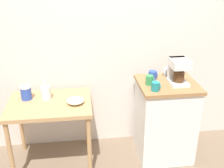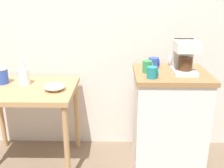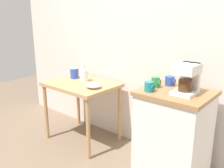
# 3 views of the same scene
# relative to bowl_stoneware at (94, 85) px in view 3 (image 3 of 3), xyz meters

# --- Properties ---
(ground_plane) EXTENTS (8.00, 8.00, 0.00)m
(ground_plane) POSITION_rel_bowl_stoneware_xyz_m (0.33, -0.01, -0.77)
(ground_plane) COLOR #7A6651
(back_wall) EXTENTS (4.40, 0.10, 2.80)m
(back_wall) POSITION_rel_bowl_stoneware_xyz_m (0.43, 0.48, 0.63)
(back_wall) COLOR silver
(back_wall) RESTS_ON ground_plane
(wooden_table) EXTENTS (0.83, 0.62, 0.74)m
(wooden_table) POSITION_rel_bowl_stoneware_xyz_m (-0.26, 0.06, -0.13)
(wooden_table) COLOR tan
(wooden_table) RESTS_ON ground_plane
(kitchen_counter) EXTENTS (0.60, 0.55, 0.88)m
(kitchen_counter) POSITION_rel_bowl_stoneware_xyz_m (0.95, 0.07, -0.33)
(kitchen_counter) COLOR white
(kitchen_counter) RESTS_ON ground_plane
(bowl_stoneware) EXTENTS (0.17, 0.17, 0.06)m
(bowl_stoneware) POSITION_rel_bowl_stoneware_xyz_m (0.00, 0.00, 0.00)
(bowl_stoneware) COLOR beige
(bowl_stoneware) RESTS_ON wooden_table
(glass_carafe_vase) EXTENTS (0.10, 0.10, 0.21)m
(glass_carafe_vase) POSITION_rel_bowl_stoneware_xyz_m (-0.29, 0.14, 0.04)
(glass_carafe_vase) COLOR silver
(glass_carafe_vase) RESTS_ON wooden_table
(canister_enamel) EXTENTS (0.11, 0.11, 0.14)m
(canister_enamel) POSITION_rel_bowl_stoneware_xyz_m (-0.49, 0.16, 0.04)
(canister_enamel) COLOR #2D4CAD
(canister_enamel) RESTS_ON wooden_table
(coffee_maker) EXTENTS (0.18, 0.22, 0.26)m
(coffee_maker) POSITION_rel_bowl_stoneware_xyz_m (1.04, 0.05, 0.25)
(coffee_maker) COLOR white
(coffee_maker) RESTS_ON kitchen_counter
(mug_tall_green) EXTENTS (0.08, 0.08, 0.10)m
(mug_tall_green) POSITION_rel_bowl_stoneware_xyz_m (0.75, 0.05, 0.16)
(mug_tall_green) COLOR #338C4C
(mug_tall_green) RESTS_ON kitchen_counter
(mug_dark_teal) EXTENTS (0.09, 0.08, 0.09)m
(mug_dark_teal) POSITION_rel_bowl_stoneware_xyz_m (0.77, -0.10, 0.15)
(mug_dark_teal) COLOR teal
(mug_dark_teal) RESTS_ON kitchen_counter
(mug_blue) EXTENTS (0.09, 0.09, 0.09)m
(mug_blue) POSITION_rel_bowl_stoneware_xyz_m (0.82, 0.19, 0.15)
(mug_blue) COLOR #2D4CAD
(mug_blue) RESTS_ON kitchen_counter
(table_clock) EXTENTS (0.10, 0.05, 0.12)m
(table_clock) POSITION_rel_bowl_stoneware_xyz_m (1.00, 0.25, 0.16)
(table_clock) COLOR #B2B5BA
(table_clock) RESTS_ON kitchen_counter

